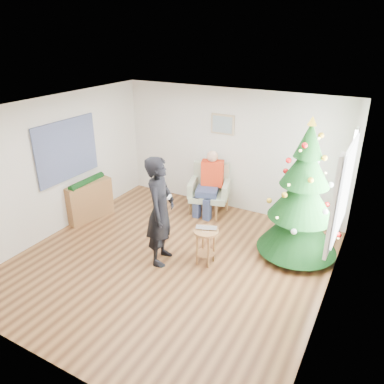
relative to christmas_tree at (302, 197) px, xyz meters
The scene contains 19 objects.
floor 2.48m from the christmas_tree, 145.42° to the right, with size 5.00×5.00×0.00m, color brown.
ceiling 2.67m from the christmas_tree, 145.42° to the right, with size 5.00×5.00×0.00m, color white.
wall_back 2.22m from the christmas_tree, 145.83° to the left, with size 5.00×5.00×0.00m, color silver.
wall_front 4.18m from the christmas_tree, 115.92° to the right, with size 5.00×5.00×0.00m, color silver.
wall_left 4.51m from the christmas_tree, 163.77° to the right, with size 5.00×5.00×0.00m, color silver.
wall_right 1.44m from the christmas_tree, 61.89° to the right, with size 5.00×5.00×0.00m, color silver.
window_panel 0.79m from the christmas_tree, 22.00° to the right, with size 0.04×1.30×1.40m, color white.
curtains 0.77m from the christmas_tree, 22.97° to the right, with size 0.05×1.75×1.50m.
christmas_tree is the anchor object (origin of this frame).
stool 1.80m from the christmas_tree, 142.29° to the right, with size 0.42×0.42×0.64m.
laptop 1.69m from the christmas_tree, 142.29° to the right, with size 0.35×0.22×0.03m, color silver.
armchair 2.37m from the christmas_tree, 159.10° to the left, with size 0.97×0.94×1.04m.
seated_person 2.25m from the christmas_tree, 160.31° to the left, with size 0.55×0.73×1.36m.
standing_man 2.36m from the christmas_tree, 147.19° to the right, with size 0.69×0.45×1.88m, color black.
game_controller 2.21m from the christmas_tree, 143.71° to the right, with size 0.04×0.13×0.04m, color white.
console 4.27m from the christmas_tree, behind, with size 0.30×1.00×0.80m, color brown.
garland 4.22m from the christmas_tree, behind, with size 0.14×0.14×0.90m, color black.
tapestry 4.41m from the christmas_tree, 167.38° to the right, with size 0.03×1.50×1.15m, color black.
framed_picture 2.47m from the christmas_tree, 149.30° to the left, with size 0.52×0.05×0.42m.
Camera 1 is at (2.94, -4.56, 3.70)m, focal length 35.00 mm.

